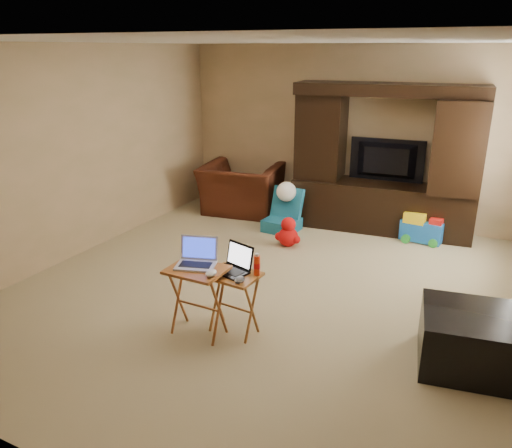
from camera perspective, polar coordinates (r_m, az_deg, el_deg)
The scene contains 19 objects.
floor at distance 5.40m, azimuth 0.96°, elevation -7.38°, with size 5.50×5.50×0.00m, color tan.
ceiling at distance 4.82m, azimuth 1.14°, elevation 20.18°, with size 5.50×5.50×0.00m, color silver.
wall_back at distance 7.49m, azimuth 10.39°, elevation 10.04°, with size 5.00×5.00×0.00m, color tan.
wall_front at distance 2.89m, azimuth -23.65°, elevation -6.72°, with size 5.00×5.00×0.00m, color tan.
wall_left at distance 6.43m, azimuth -19.64°, elevation 7.70°, with size 5.50×5.50×0.00m, color tan.
entertainment_center at distance 7.06m, azimuth 14.45°, elevation 7.14°, with size 2.46×0.61×2.01m, color black.
television at distance 7.16m, azimuth 14.61°, elevation 6.97°, with size 1.02×0.13×0.59m, color black.
recliner at distance 7.74m, azimuth -1.65°, elevation 4.03°, with size 1.16×1.01×0.75m, color #45180E.
child_rocker at distance 6.96m, azimuth 2.99°, elevation 1.57°, with size 0.45×0.51×0.60m, color #175F7E, non-canonical shape.
plush_toy at distance 6.45m, azimuth 3.71°, elevation -0.89°, with size 0.36×0.30×0.40m, color red, non-canonical shape.
push_toy at distance 6.95m, azimuth 18.49°, elevation -0.33°, with size 0.54×0.39×0.41m, color blue, non-canonical shape.
ottoman at distance 4.44m, azimuth 23.05°, elevation -12.09°, with size 0.72×0.72×0.47m, color black.
tray_table_left at distance 4.50m, azimuth -6.64°, elevation -8.78°, with size 0.49×0.39×0.64m, color #A96328.
tray_table_right at distance 4.51m, azimuth -2.58°, elevation -9.04°, with size 0.44×0.35×0.58m, color #965924.
laptop_left at distance 4.35m, azimuth -6.98°, elevation -3.41°, with size 0.33×0.28×0.24m, color #B9B9BE.
laptop_right at distance 4.37m, azimuth -2.99°, elevation -4.11°, with size 0.30×0.25×0.24m, color black.
mouse_left at distance 4.20m, azimuth -5.16°, elevation -5.60°, with size 0.08×0.13×0.05m, color silver.
mouse_right at distance 4.22m, azimuth -1.89°, elevation -6.40°, with size 0.07×0.12×0.05m, color #414247.
water_bottle at distance 4.33m, azimuth 0.10°, elevation -4.77°, with size 0.06×0.06×0.18m, color red.
Camera 1 is at (2.09, -4.34, 2.45)m, focal length 35.00 mm.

